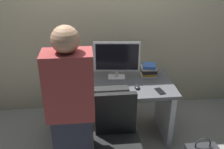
{
  "coord_description": "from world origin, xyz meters",
  "views": [
    {
      "loc": [
        -0.26,
        -2.67,
        2.15
      ],
      "look_at": [
        0.0,
        -0.05,
        0.87
      ],
      "focal_mm": 42.32,
      "sensor_mm": 36.0,
      "label": 1
    }
  ],
  "objects_px": {
    "desk": "(112,101)",
    "office_chair": "(117,147)",
    "book_stack": "(149,70)",
    "cell_phone": "(160,91)",
    "monitor": "(117,58)",
    "cup_by_monitor": "(75,76)",
    "cup_near_keyboard": "(71,85)",
    "person_at_desk": "(71,116)",
    "keyboard": "(109,89)",
    "mouse": "(137,87)"
  },
  "relations": [
    {
      "from": "desk",
      "to": "office_chair",
      "type": "relative_size",
      "value": 1.52
    },
    {
      "from": "desk",
      "to": "office_chair",
      "type": "distance_m",
      "value": 0.72
    },
    {
      "from": "book_stack",
      "to": "desk",
      "type": "bearing_deg",
      "value": -159.44
    },
    {
      "from": "cell_phone",
      "to": "office_chair",
      "type": "bearing_deg",
      "value": -149.27
    },
    {
      "from": "monitor",
      "to": "cup_by_monitor",
      "type": "height_order",
      "value": "monitor"
    },
    {
      "from": "monitor",
      "to": "cup_by_monitor",
      "type": "relative_size",
      "value": 6.65
    },
    {
      "from": "book_stack",
      "to": "cup_near_keyboard",
      "type": "bearing_deg",
      "value": -165.69
    },
    {
      "from": "person_at_desk",
      "to": "monitor",
      "type": "distance_m",
      "value": 1.06
    },
    {
      "from": "keyboard",
      "to": "book_stack",
      "type": "height_order",
      "value": "book_stack"
    },
    {
      "from": "cup_by_monitor",
      "to": "cell_phone",
      "type": "height_order",
      "value": "cup_by_monitor"
    },
    {
      "from": "person_at_desk",
      "to": "cup_by_monitor",
      "type": "xyz_separation_m",
      "value": [
        -0.0,
        0.94,
        -0.08
      ]
    },
    {
      "from": "cell_phone",
      "to": "desk",
      "type": "bearing_deg",
      "value": 144.24
    },
    {
      "from": "office_chair",
      "to": "keyboard",
      "type": "relative_size",
      "value": 2.19
    },
    {
      "from": "person_at_desk",
      "to": "cell_phone",
      "type": "distance_m",
      "value": 1.09
    },
    {
      "from": "monitor",
      "to": "keyboard",
      "type": "relative_size",
      "value": 1.26
    },
    {
      "from": "cup_by_monitor",
      "to": "office_chair",
      "type": "bearing_deg",
      "value": -65.61
    },
    {
      "from": "keyboard",
      "to": "cell_phone",
      "type": "relative_size",
      "value": 2.99
    },
    {
      "from": "monitor",
      "to": "cup_near_keyboard",
      "type": "distance_m",
      "value": 0.61
    },
    {
      "from": "cup_near_keyboard",
      "to": "person_at_desk",
      "type": "bearing_deg",
      "value": -87.25
    },
    {
      "from": "office_chair",
      "to": "mouse",
      "type": "xyz_separation_m",
      "value": [
        0.29,
        0.6,
        0.31
      ]
    },
    {
      "from": "book_stack",
      "to": "cell_phone",
      "type": "relative_size",
      "value": 1.35
    },
    {
      "from": "book_stack",
      "to": "monitor",
      "type": "bearing_deg",
      "value": -177.4
    },
    {
      "from": "desk",
      "to": "mouse",
      "type": "distance_m",
      "value": 0.38
    },
    {
      "from": "cup_by_monitor",
      "to": "monitor",
      "type": "bearing_deg",
      "value": -1.63
    },
    {
      "from": "office_chair",
      "to": "cup_by_monitor",
      "type": "height_order",
      "value": "office_chair"
    },
    {
      "from": "cup_near_keyboard",
      "to": "desk",
      "type": "bearing_deg",
      "value": 7.48
    },
    {
      "from": "desk",
      "to": "monitor",
      "type": "xyz_separation_m",
      "value": [
        0.08,
        0.16,
        0.48
      ]
    },
    {
      "from": "keyboard",
      "to": "cell_phone",
      "type": "distance_m",
      "value": 0.56
    },
    {
      "from": "office_chair",
      "to": "cup_near_keyboard",
      "type": "relative_size",
      "value": 9.44
    },
    {
      "from": "desk",
      "to": "office_chair",
      "type": "height_order",
      "value": "office_chair"
    },
    {
      "from": "cup_by_monitor",
      "to": "cup_near_keyboard",
      "type": "bearing_deg",
      "value": -97.93
    },
    {
      "from": "book_stack",
      "to": "office_chair",
      "type": "bearing_deg",
      "value": -118.64
    },
    {
      "from": "office_chair",
      "to": "cell_phone",
      "type": "bearing_deg",
      "value": 43.4
    },
    {
      "from": "person_at_desk",
      "to": "keyboard",
      "type": "distance_m",
      "value": 0.76
    },
    {
      "from": "mouse",
      "to": "cup_by_monitor",
      "type": "distance_m",
      "value": 0.76
    },
    {
      "from": "person_at_desk",
      "to": "keyboard",
      "type": "relative_size",
      "value": 3.81
    },
    {
      "from": "monitor",
      "to": "book_stack",
      "type": "bearing_deg",
      "value": 2.6
    },
    {
      "from": "mouse",
      "to": "cup_near_keyboard",
      "type": "distance_m",
      "value": 0.73
    },
    {
      "from": "keyboard",
      "to": "book_stack",
      "type": "bearing_deg",
      "value": 30.14
    },
    {
      "from": "keyboard",
      "to": "cup_near_keyboard",
      "type": "xyz_separation_m",
      "value": [
        -0.42,
        0.06,
        0.04
      ]
    },
    {
      "from": "office_chair",
      "to": "cup_by_monitor",
      "type": "bearing_deg",
      "value": 114.39
    },
    {
      "from": "book_stack",
      "to": "cell_phone",
      "type": "height_order",
      "value": "book_stack"
    },
    {
      "from": "book_stack",
      "to": "mouse",
      "type": "bearing_deg",
      "value": -123.4
    },
    {
      "from": "monitor",
      "to": "mouse",
      "type": "distance_m",
      "value": 0.42
    },
    {
      "from": "person_at_desk",
      "to": "mouse",
      "type": "distance_m",
      "value": 0.95
    },
    {
      "from": "mouse",
      "to": "person_at_desk",
      "type": "bearing_deg",
      "value": -137.23
    },
    {
      "from": "desk",
      "to": "person_at_desk",
      "type": "xyz_separation_m",
      "value": [
        -0.42,
        -0.76,
        0.34
      ]
    },
    {
      "from": "mouse",
      "to": "cell_phone",
      "type": "bearing_deg",
      "value": -22.54
    },
    {
      "from": "office_chair",
      "to": "cell_phone",
      "type": "xyz_separation_m",
      "value": [
        0.53,
        0.5,
        0.3
      ]
    },
    {
      "from": "monitor",
      "to": "keyboard",
      "type": "height_order",
      "value": "monitor"
    }
  ]
}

